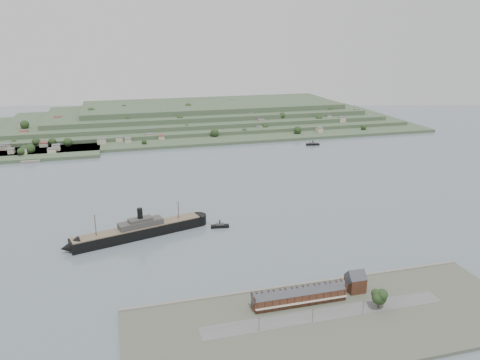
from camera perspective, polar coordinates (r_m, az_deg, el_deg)
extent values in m
plane|color=slate|center=(425.83, -0.08, -3.03)|extent=(1400.00, 1400.00, 0.00)
cube|color=#4C5142|center=(267.87, 10.94, -16.60)|extent=(220.00, 80.00, 2.00)
cube|color=gray|center=(297.53, 7.62, -12.59)|extent=(220.00, 2.00, 2.60)
cube|color=#595959|center=(271.73, 10.38, -15.75)|extent=(140.00, 12.00, 0.10)
cube|color=#4B291A|center=(276.98, 7.23, -14.04)|extent=(55.00, 8.00, 7.00)
cube|color=#37393E|center=(275.17, 7.26, -13.42)|extent=(55.60, 8.15, 8.15)
cube|color=#B9B5A4|center=(273.51, 7.62, -14.63)|extent=(55.00, 1.60, 0.25)
cube|color=#4B291A|center=(266.51, 1.61, -14.13)|extent=(0.50, 8.40, 3.00)
cube|color=#4B291A|center=(285.23, 12.51, -12.29)|extent=(0.50, 8.40, 3.00)
cube|color=#32231B|center=(267.20, 2.78, -13.71)|extent=(0.90, 1.40, 3.20)
cube|color=#32231B|center=(268.73, 3.93, -13.53)|extent=(0.90, 1.40, 3.20)
cube|color=#32231B|center=(273.01, 6.73, -13.08)|extent=(0.90, 1.40, 3.20)
cube|color=#32231B|center=(274.90, 7.82, -12.89)|extent=(0.90, 1.40, 3.20)
cube|color=#32231B|center=(280.02, 10.48, -12.43)|extent=(0.90, 1.40, 3.20)
cube|color=#32231B|center=(282.24, 11.51, -12.24)|extent=(0.90, 1.40, 3.20)
cube|color=#4B291A|center=(294.32, 13.87, -12.18)|extent=(10.00, 10.00, 9.00)
cube|color=#37393E|center=(292.15, 13.93, -11.41)|extent=(10.40, 10.18, 10.18)
cube|color=#354830|center=(766.34, -7.16, 6.35)|extent=(760.00, 260.00, 4.00)
cube|color=#354830|center=(792.70, -6.00, 7.10)|extent=(680.00, 220.00, 5.00)
cube|color=#354830|center=(808.75, -5.13, 7.73)|extent=(600.00, 200.00, 6.00)
cube|color=#354830|center=(824.91, -4.29, 8.40)|extent=(520.00, 180.00, 7.00)
cube|color=#354830|center=(841.19, -3.49, 9.11)|extent=(440.00, 160.00, 8.00)
cube|color=#354830|center=(658.79, -23.20, 3.19)|extent=(150.00, 90.00, 4.00)
cube|color=gray|center=(619.37, -24.12, 2.17)|extent=(22.00, 14.00, 2.80)
cube|color=black|center=(367.82, -12.28, -6.24)|extent=(100.94, 40.24, 7.86)
cone|color=black|center=(357.19, -20.02, -7.70)|extent=(16.61, 16.61, 13.47)
cylinder|color=black|center=(384.85, -5.15, -4.79)|extent=(13.47, 13.47, 7.86)
cube|color=brown|center=(366.15, -12.33, -5.63)|extent=(98.48, 38.55, 0.67)
cube|color=#403E3B|center=(365.82, -12.02, -5.21)|extent=(35.16, 18.82, 4.49)
cube|color=#403E3B|center=(364.68, -12.05, -4.77)|extent=(19.42, 12.41, 2.81)
cylinder|color=black|center=(363.10, -12.09, -4.15)|extent=(4.04, 4.04, 10.11)
cylinder|color=#483121|center=(355.79, -17.21, -5.42)|extent=(0.56, 0.56, 17.97)
cylinder|color=#483121|center=(374.51, -7.51, -3.76)|extent=(0.56, 0.56, 15.72)
cube|color=black|center=(377.43, -2.46, -5.65)|extent=(14.82, 5.59, 2.31)
cube|color=#403E3B|center=(376.74, -2.47, -5.41)|extent=(6.83, 3.85, 1.73)
cylinder|color=black|center=(375.99, -2.47, -5.14)|extent=(0.96, 0.96, 3.37)
cube|color=black|center=(638.26, -25.24, 2.43)|extent=(19.90, 11.58, 2.56)
cube|color=#403E3B|center=(637.82, -25.27, 2.60)|extent=(9.59, 6.97, 1.92)
cylinder|color=black|center=(637.33, -25.29, 2.78)|extent=(1.07, 1.07, 3.74)
cube|color=black|center=(657.06, 8.85, 4.32)|extent=(18.90, 7.56, 2.45)
cube|color=#403E3B|center=(656.65, 8.86, 4.47)|extent=(8.75, 5.17, 1.84)
cylinder|color=black|center=(656.19, 8.87, 4.65)|extent=(1.02, 1.02, 3.57)
cylinder|color=#483121|center=(282.62, 16.53, -14.28)|extent=(1.11, 1.11, 4.61)
sphere|color=#1C3015|center=(280.50, 16.61, -13.56)|extent=(8.30, 8.30, 8.30)
sphere|color=#1C3015|center=(281.82, 16.94, -13.22)|extent=(6.45, 6.45, 6.45)
sphere|color=#1C3015|center=(278.39, 16.44, -13.69)|extent=(5.90, 5.90, 5.90)
sphere|color=#1C3015|center=(278.11, 16.96, -13.33)|extent=(5.53, 5.53, 5.53)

